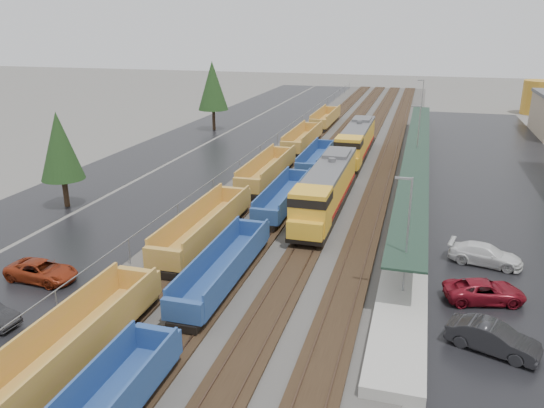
{
  "coord_description": "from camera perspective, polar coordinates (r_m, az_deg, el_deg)",
  "views": [
    {
      "loc": [
        9.71,
        -10.51,
        16.32
      ],
      "look_at": [
        -1.84,
        30.23,
        2.0
      ],
      "focal_mm": 35.0,
      "sensor_mm": 36.0,
      "label": 1
    }
  ],
  "objects": [
    {
      "name": "ballast_strip",
      "position": [
        73.02,
        7.82,
        5.62
      ],
      "size": [
        20.0,
        160.0,
        0.08
      ],
      "primitive_type": "cube",
      "color": "#302D2B",
      "rests_on": "ground"
    },
    {
      "name": "trackbed",
      "position": [
        72.99,
        7.82,
        5.71
      ],
      "size": [
        14.6,
        160.0,
        0.22
      ],
      "color": "black",
      "rests_on": "ground"
    },
    {
      "name": "west_parking_lot",
      "position": [
        76.48,
        -3.43,
        6.33
      ],
      "size": [
        10.0,
        160.0,
        0.02
      ],
      "primitive_type": "cube",
      "color": "black",
      "rests_on": "ground"
    },
    {
      "name": "west_road",
      "position": [
        80.27,
        -10.24,
        6.66
      ],
      "size": [
        9.0,
        160.0,
        0.02
      ],
      "primitive_type": "cube",
      "color": "black",
      "rests_on": "ground"
    },
    {
      "name": "east_commuter_lot",
      "position": [
        63.36,
        23.69,
        2.16
      ],
      "size": [
        16.0,
        100.0,
        0.02
      ],
      "primitive_type": "cube",
      "color": "black",
      "rests_on": "ground"
    },
    {
      "name": "station_platform",
      "position": [
        62.5,
        15.15,
        3.58
      ],
      "size": [
        3.0,
        80.0,
        8.0
      ],
      "color": "#9E9B93",
      "rests_on": "ground"
    },
    {
      "name": "chainlink_fence",
      "position": [
        73.08,
        0.25,
        7.07
      ],
      "size": [
        0.08,
        160.04,
        2.02
      ],
      "color": "gray",
      "rests_on": "ground"
    },
    {
      "name": "distant_hills",
      "position": [
        224.56,
        25.44,
        12.77
      ],
      "size": [
        301.0,
        140.0,
        25.2
      ],
      "color": "#465340",
      "rests_on": "ground"
    },
    {
      "name": "tree_west_near",
      "position": [
        52.51,
        -21.87,
        5.8
      ],
      "size": [
        3.96,
        3.96,
        9.0
      ],
      "color": "#332316",
      "rests_on": "ground"
    },
    {
      "name": "tree_west_far",
      "position": [
        87.39,
        -6.4,
        12.53
      ],
      "size": [
        4.84,
        4.84,
        11.0
      ],
      "color": "#332316",
      "rests_on": "ground"
    },
    {
      "name": "locomotive_lead",
      "position": [
        47.81,
        5.85,
        1.62
      ],
      "size": [
        2.98,
        19.62,
        4.44
      ],
      "color": "black",
      "rests_on": "ground"
    },
    {
      "name": "locomotive_trail",
      "position": [
        67.97,
        9.03,
        6.61
      ],
      "size": [
        2.98,
        19.62,
        4.44
      ],
      "color": "black",
      "rests_on": "ground"
    },
    {
      "name": "well_string_yellow",
      "position": [
        49.91,
        -3.3,
        1.03
      ],
      "size": [
        2.77,
        103.11,
        2.46
      ],
      "color": "#B28D31",
      "rests_on": "ground"
    },
    {
      "name": "well_string_blue",
      "position": [
        35.39,
        -5.16,
        -6.86
      ],
      "size": [
        2.45,
        76.42,
        2.17
      ],
      "color": "navy",
      "rests_on": "ground"
    },
    {
      "name": "storage_tank",
      "position": [
        115.51,
        26.83,
        10.19
      ],
      "size": [
        6.38,
        6.38,
        6.38
      ],
      "primitive_type": "cylinder",
      "color": "#BE8726",
      "rests_on": "ground"
    },
    {
      "name": "parked_car_west_c",
      "position": [
        38.98,
        -23.53,
        -6.64
      ],
      "size": [
        2.53,
        5.03,
        1.37
      ],
      "primitive_type": "imported",
      "rotation": [
        0.0,
        0.0,
        1.52
      ],
      "color": "maroon",
      "rests_on": "ground"
    },
    {
      "name": "parked_car_east_a",
      "position": [
        30.86,
        22.66,
        -13.18
      ],
      "size": [
        3.14,
        4.96,
        1.54
      ],
      "primitive_type": "imported",
      "rotation": [
        0.0,
        0.0,
        1.22
      ],
      "color": "black",
      "rests_on": "ground"
    },
    {
      "name": "parked_car_east_b",
      "position": [
        35.76,
        21.89,
        -8.71
      ],
      "size": [
        3.4,
        5.3,
        1.36
      ],
      "primitive_type": "imported",
      "rotation": [
        0.0,
        0.0,
        1.82
      ],
      "color": "maroon",
      "rests_on": "ground"
    },
    {
      "name": "parked_car_east_c",
      "position": [
        41.02,
        21.96,
        -5.09
      ],
      "size": [
        3.06,
        5.39,
        1.47
      ],
      "primitive_type": "imported",
      "rotation": [
        0.0,
        0.0,
        1.36
      ],
      "color": "silver",
      "rests_on": "ground"
    }
  ]
}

